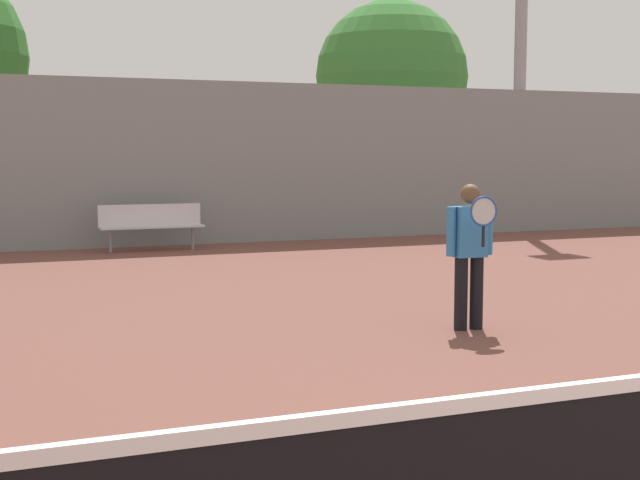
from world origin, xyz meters
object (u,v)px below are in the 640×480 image
Objects in this scene: tennis_player at (470,249)px; light_pole_near_left at (521,20)px; bench_adjacent_court at (151,222)px; tree_green_broad at (391,77)px.

tennis_player is 13.05m from light_pole_near_left.
tree_green_broad reaches higher than bench_adjacent_court.
tree_green_broad is at bearing 34.77° from bench_adjacent_court.
light_pole_near_left is at bearing -74.52° from tree_green_broad.
bench_adjacent_court is at bearing 102.81° from tennis_player.
bench_adjacent_court is 10.07m from light_pole_near_left.
bench_adjacent_court is at bearing -173.31° from light_pole_near_left.
light_pole_near_left is (9.00, 1.05, 4.41)m from bench_adjacent_court.
bench_adjacent_court is 0.33× the size of tree_green_broad.
light_pole_near_left reaches higher than bench_adjacent_court.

